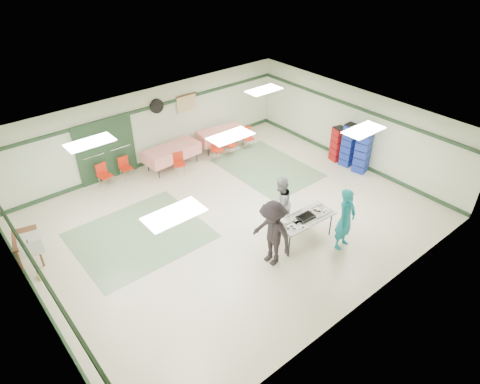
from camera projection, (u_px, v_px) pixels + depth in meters
floor at (232, 218)px, 12.69m from camera, size 11.00×11.00×0.00m
ceiling at (231, 135)px, 11.20m from camera, size 11.00×11.00×0.00m
wall_back at (150, 127)px, 14.84m from camera, size 11.00×0.00×11.00m
wall_front at (364, 265)px, 9.05m from camera, size 11.00×0.00×11.00m
wall_left at (28, 266)px, 9.02m from camera, size 0.00×9.00×9.00m
wall_right at (355, 126)px, 14.87m from camera, size 0.00×9.00×9.00m
trim_back at (148, 108)px, 14.43m from camera, size 11.00×0.06×0.10m
baseboard_back at (155, 160)px, 15.53m from camera, size 11.00×0.06×0.12m
trim_left at (20, 240)px, 8.65m from camera, size 0.06×9.00×0.10m
baseboard_left at (45, 308)px, 9.74m from camera, size 0.06×9.00×0.12m
trim_right at (357, 108)px, 14.47m from camera, size 0.06×9.00×0.10m
baseboard_right at (349, 159)px, 15.56m from camera, size 0.06×9.00×0.12m
green_patch_a at (140, 235)px, 12.00m from camera, size 3.50×3.00×0.01m
green_patch_b at (267, 168)px, 15.14m from camera, size 2.50×3.50×0.01m
double_door_left at (92, 154)px, 13.79m from camera, size 0.90×0.06×2.10m
double_door_right at (119, 146)px, 14.30m from camera, size 0.90×0.06×2.10m
door_frame at (106, 150)px, 14.03m from camera, size 2.00×0.03×2.15m
wall_fan at (157, 106)px, 14.57m from camera, size 0.50×0.10×0.50m
scroll_banner at (187, 103)px, 15.32m from camera, size 0.80×0.02×0.60m
serving_table at (304, 219)px, 11.46m from camera, size 1.81×0.82×0.76m
sheet_tray_right at (320, 211)px, 11.65m from camera, size 0.59×0.46×0.02m
sheet_tray_mid at (299, 218)px, 11.41m from camera, size 0.60×0.47×0.02m
sheet_tray_left at (294, 228)px, 11.03m from camera, size 0.64×0.50×0.02m
baking_pan at (306, 217)px, 11.38m from camera, size 0.50×0.33×0.08m
foam_box_stack at (281, 226)px, 10.87m from camera, size 0.23×0.22×0.31m
volunteer_teal at (346, 219)px, 11.16m from camera, size 0.70×0.52×1.78m
volunteer_grey at (280, 204)px, 11.89m from camera, size 0.92×0.79×1.63m
volunteer_dark at (272, 234)px, 10.61m from camera, size 0.77×1.24×1.85m
dining_table_a at (222, 134)px, 16.11m from camera, size 1.90×1.06×0.77m
dining_table_b at (172, 152)px, 14.94m from camera, size 2.03×1.02×0.77m
chair_a at (229, 142)px, 15.72m from camera, size 0.48×0.48×0.81m
chair_b at (216, 148)px, 15.41m from camera, size 0.48×0.48×0.79m
chair_c at (247, 135)px, 16.18m from camera, size 0.47×0.47×0.83m
chair_d at (179, 161)px, 14.56m from camera, size 0.47×0.47×0.79m
chair_loose_a at (125, 165)px, 14.33m from camera, size 0.37×0.37×0.78m
chair_loose_b at (103, 173)px, 13.86m from camera, size 0.45×0.45×0.84m
crate_stack_blue_a at (363, 149)px, 14.49m from camera, size 0.52×0.52×1.72m
crate_stack_red at (338, 144)px, 15.30m from camera, size 0.47×0.47×1.28m
crate_stack_blue_b at (349, 145)px, 14.92m from camera, size 0.43×0.43×1.56m
printer_table at (26, 240)px, 10.82m from camera, size 0.80×1.05×0.74m
office_printer at (31, 244)px, 10.24m from camera, size 0.60×0.55×0.41m
broom at (32, 258)px, 10.29m from camera, size 0.05×0.20×1.22m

